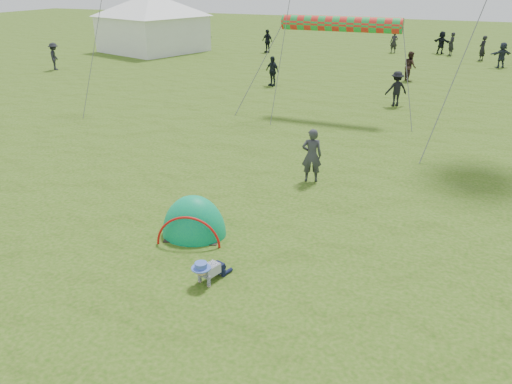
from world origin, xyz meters
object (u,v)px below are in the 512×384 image
at_px(popup_tent, 194,234).
at_px(standing_adult, 312,155).
at_px(event_marquee, 152,20).
at_px(crawling_toddler, 208,270).

distance_m(popup_tent, standing_adult, 4.73).
xyz_separation_m(popup_tent, standing_adult, (1.60, 4.37, 0.83)).
bearing_deg(standing_adult, event_marquee, -65.73).
height_order(crawling_toddler, standing_adult, standing_adult).
height_order(crawling_toddler, popup_tent, popup_tent).
height_order(crawling_toddler, event_marquee, event_marquee).
relative_size(crawling_toddler, standing_adult, 0.43).
xyz_separation_m(crawling_toddler, popup_tent, (-1.28, 1.67, -0.27)).
xyz_separation_m(crawling_toddler, event_marquee, (-19.84, 28.11, 2.14)).
relative_size(crawling_toddler, event_marquee, 0.10).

